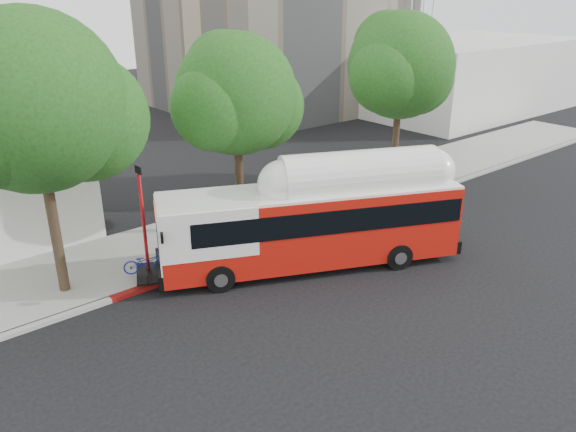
% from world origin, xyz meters
% --- Properties ---
extents(ground, '(120.00, 120.00, 0.00)m').
position_xyz_m(ground, '(0.00, 0.00, 0.00)').
color(ground, black).
rests_on(ground, ground).
extents(sidewalk, '(60.00, 5.00, 0.15)m').
position_xyz_m(sidewalk, '(0.00, 6.50, 0.07)').
color(sidewalk, gray).
rests_on(sidewalk, ground).
extents(curb_strip, '(60.00, 0.30, 0.15)m').
position_xyz_m(curb_strip, '(0.00, 3.90, 0.07)').
color(curb_strip, gray).
rests_on(curb_strip, ground).
extents(red_curb_segment, '(10.00, 0.32, 0.16)m').
position_xyz_m(red_curb_segment, '(-3.00, 3.90, 0.08)').
color(red_curb_segment, maroon).
rests_on(red_curb_segment, ground).
extents(street_tree_left, '(6.67, 5.80, 9.74)m').
position_xyz_m(street_tree_left, '(-8.53, 5.56, 6.60)').
color(street_tree_left, '#2D2116').
rests_on(street_tree_left, ground).
extents(street_tree_mid, '(5.75, 5.00, 8.62)m').
position_xyz_m(street_tree_mid, '(-0.59, 6.06, 5.91)').
color(street_tree_mid, '#2D2116').
rests_on(street_tree_mid, ground).
extents(street_tree_right, '(6.21, 5.40, 9.18)m').
position_xyz_m(street_tree_right, '(9.44, 5.86, 6.26)').
color(street_tree_right, '#2D2116').
rests_on(street_tree_right, ground).
extents(horizon_block, '(20.00, 12.00, 6.00)m').
position_xyz_m(horizon_block, '(30.00, 16.00, 3.00)').
color(horizon_block, silver).
rests_on(horizon_block, ground).
extents(transit_bus, '(12.03, 7.04, 3.63)m').
position_xyz_m(transit_bus, '(-0.72, 1.52, 1.70)').
color(transit_bus, red).
rests_on(transit_bus, ground).
extents(signal_pole, '(0.13, 0.42, 4.43)m').
position_xyz_m(signal_pole, '(-6.23, 4.47, 2.27)').
color(signal_pole, '#B1121A').
rests_on(signal_pole, ground).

